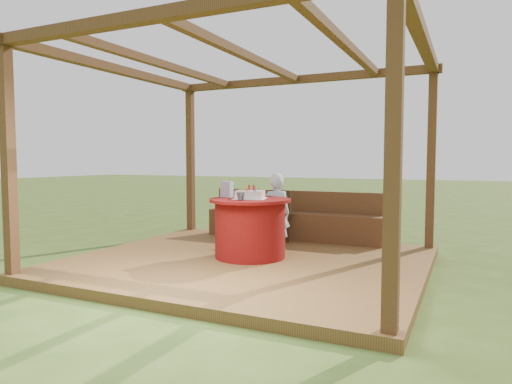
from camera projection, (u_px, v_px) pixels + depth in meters
ground at (248, 268)px, 6.11m from camera, size 60.00×60.00×0.00m
deck at (248, 263)px, 6.10m from camera, size 4.50×4.00×0.12m
pergola at (248, 86)px, 5.94m from camera, size 4.50×4.00×2.72m
bench at (293, 223)px, 7.63m from camera, size 3.00×0.42×0.80m
table at (250, 228)px, 6.16m from camera, size 1.10×1.10×0.80m
chair at (277, 214)px, 7.30m from camera, size 0.42×0.42×0.83m
elderly_woman at (276, 211)px, 6.67m from camera, size 0.46×0.39×1.13m
birthday_cake at (250, 195)px, 6.13m from camera, size 0.50×0.50×0.18m
gift_bag at (227, 189)px, 6.38m from camera, size 0.16×0.11×0.22m
drinking_glass at (241, 196)px, 5.87m from camera, size 0.12×0.12×0.10m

